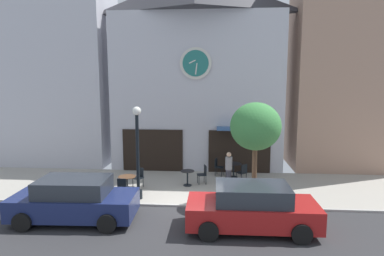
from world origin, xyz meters
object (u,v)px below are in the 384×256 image
cafe_table_near_door (127,180)px  parked_car_navy (75,200)px  pedestrian_grey (229,169)px  parked_car_red (252,208)px  cafe_chair_left_end (203,173)px  cafe_chair_under_awning (139,176)px  cafe_table_center (234,167)px  cafe_table_near_curb (188,176)px  street_lamp (138,153)px  cafe_chair_near_lamp (243,171)px  cafe_chair_curbside (218,165)px  cafe_chair_near_tree (123,187)px  street_tree (256,127)px

cafe_table_near_door → parked_car_navy: bearing=-108.4°
pedestrian_grey → parked_car_red: bearing=-82.0°
cafe_chair_left_end → cafe_chair_under_awning: same height
pedestrian_grey → parked_car_red: pedestrian_grey is taller
cafe_table_near_door → cafe_table_center: size_ratio=0.98×
cafe_table_center → cafe_chair_left_end: (-1.51, -1.17, -0.03)m
cafe_table_near_curb → parked_car_navy: 5.61m
cafe_table_near_door → cafe_chair_under_awning: 0.87m
street_lamp → parked_car_red: (4.46, -2.60, -1.22)m
cafe_table_near_curb → cafe_chair_near_lamp: 2.77m
cafe_chair_left_end → parked_car_red: bearing=-69.5°
cafe_table_near_door → cafe_chair_curbside: size_ratio=0.86×
cafe_table_center → cafe_chair_near_lamp: size_ratio=0.88×
cafe_chair_near_lamp → parked_car_red: bearing=-91.1°
parked_car_red → cafe_chair_under_awning: bearing=139.2°
cafe_chair_near_tree → parked_car_red: (5.13, -2.54, 0.23)m
cafe_table_near_door → cafe_chair_curbside: cafe_chair_curbside is taller
cafe_chair_curbside → cafe_chair_near_lamp: size_ratio=1.00×
street_lamp → street_tree: 4.94m
cafe_table_near_curb → pedestrian_grey: (1.93, -0.10, 0.37)m
cafe_chair_curbside → pedestrian_grey: (0.50, -1.92, 0.33)m
street_lamp → cafe_chair_left_end: bearing=40.4°
cafe_table_near_curb → street_tree: bearing=-34.0°
street_tree → cafe_table_center: (-0.65, 3.48, -2.57)m
street_tree → cafe_chair_curbside: street_tree is taller
cafe_chair_left_end → parked_car_navy: size_ratio=0.21×
cafe_chair_near_tree → parked_car_red: size_ratio=0.21×
parked_car_navy → cafe_table_near_door: bearing=71.6°
cafe_chair_near_tree → cafe_table_near_door: bearing=91.8°
cafe_chair_curbside → parked_car_navy: bearing=-129.8°
pedestrian_grey → parked_car_red: (0.62, -4.41, -0.10)m
street_tree → pedestrian_grey: street_tree is taller
cafe_chair_left_end → cafe_chair_near_lamp: bearing=12.4°
cafe_chair_near_lamp → parked_car_navy: parked_car_navy is taller
street_tree → cafe_chair_left_end: size_ratio=4.56×
cafe_table_near_door → cafe_table_center: cafe_table_center is taller
cafe_table_near_curb → cafe_chair_left_end: size_ratio=0.81×
cafe_chair_left_end → cafe_chair_near_tree: same height
cafe_chair_left_end → pedestrian_grey: 1.32m
cafe_table_near_door → cafe_chair_left_end: (3.34, 1.51, -0.01)m
parked_car_red → parked_car_navy: bearing=177.7°
cafe_table_near_curb → cafe_table_center: 2.72m
cafe_table_near_curb → cafe_table_center: (2.25, 1.52, 0.07)m
cafe_chair_near_tree → cafe_chair_left_end: bearing=34.9°
cafe_table_center → cafe_chair_under_awning: cafe_chair_under_awning is taller
cafe_chair_near_tree → pedestrian_grey: bearing=22.4°
pedestrian_grey → parked_car_red: size_ratio=0.39×
pedestrian_grey → cafe_chair_under_awning: bearing=-176.3°
cafe_chair_left_end → cafe_chair_under_awning: size_ratio=1.00×
cafe_chair_left_end → cafe_chair_curbside: 1.63m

